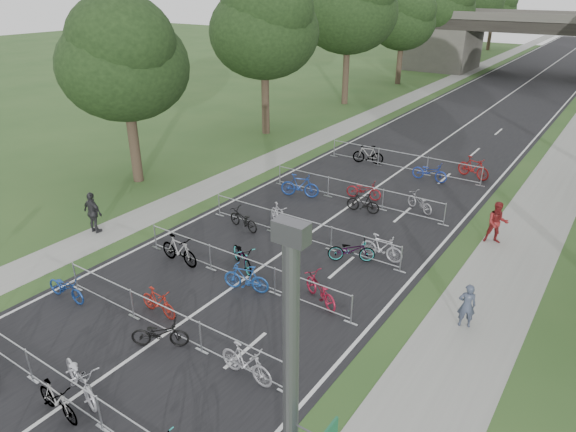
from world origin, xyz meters
name	(u,v)px	position (x,y,z in m)	size (l,w,h in m)	color
road	(503,99)	(0.00, 50.00, 0.01)	(11.00, 140.00, 0.01)	black
sidewalk_left	(426,91)	(-7.50, 50.00, 0.01)	(2.00, 140.00, 0.01)	gray
lane_markings	(503,100)	(0.00, 50.00, 0.00)	(0.12, 140.00, 0.00)	silver
overpass_bridge	(541,45)	(0.00, 65.00, 3.53)	(31.00, 8.00, 7.05)	#4B4A43
tree_left_0	(124,62)	(-11.39, 15.93, 6.49)	(6.72, 6.72, 10.25)	#33261C
tree_left_1	(265,28)	(-11.39, 27.93, 7.30)	(7.56, 7.56, 11.53)	#33261C
tree_left_2	(349,8)	(-11.39, 39.93, 8.12)	(8.40, 8.40, 12.81)	#33261C
tree_left_3	(404,20)	(-11.39, 51.93, 6.49)	(6.72, 6.72, 10.25)	#33261C
tree_left_4	(444,7)	(-11.39, 63.93, 7.30)	(7.56, 7.56, 11.53)	#33261C
tree_left_6	(495,7)	(-11.39, 87.93, 6.49)	(6.72, 6.72, 10.25)	#33261C
barrier_row_1	(62,388)	(0.00, 3.60, 0.55)	(9.70, 0.08, 1.10)	#ADB0B6
barrier_row_2	(165,320)	(0.00, 7.20, 0.55)	(9.70, 0.08, 1.10)	#ADB0B6
barrier_row_3	(241,269)	(0.00, 11.00, 0.55)	(9.70, 0.08, 1.10)	#ADB0B6
barrier_row_4	(300,229)	(0.00, 15.00, 0.55)	(9.70, 0.08, 1.10)	#ADB0B6
barrier_row_5	(355,193)	(0.00, 20.00, 0.55)	(9.70, 0.08, 1.10)	#ADB0B6
barrier_row_6	(402,161)	(0.00, 26.00, 0.55)	(9.70, 0.08, 1.10)	#ADB0B6
bike_5	(80,379)	(0.11, 4.07, 0.56)	(0.74, 2.13, 1.12)	#B7B7C0
bike_6	(57,400)	(0.24, 3.28, 0.51)	(0.48, 1.68, 1.01)	#ADB0B6
bike_8	(66,288)	(-4.30, 6.61, 0.48)	(0.63, 1.82, 0.95)	navy
bike_9	(158,302)	(-0.95, 7.80, 0.49)	(0.46, 1.62, 0.97)	maroon
bike_10	(160,333)	(0.32, 6.69, 0.47)	(0.62, 1.78, 0.93)	black
bike_11	(246,362)	(3.37, 7.08, 0.55)	(0.52, 1.85, 1.11)	#9E9DA4
bike_12	(179,250)	(-2.87, 10.66, 0.59)	(0.55, 1.96, 1.17)	#ADB0B6
bike_13	(242,256)	(-0.59, 11.80, 0.51)	(0.68, 1.95, 1.03)	#ADB0B6
bike_14	(246,278)	(0.55, 10.60, 0.53)	(0.50, 1.75, 1.05)	#1B4794
bike_15	(320,290)	(3.13, 11.47, 0.50)	(0.67, 1.92, 1.01)	maroon
bike_16	(243,220)	(-2.73, 14.49, 0.47)	(0.63, 1.80, 0.95)	black
bike_17	(279,215)	(-1.65, 15.75, 0.51)	(0.48, 1.69, 1.01)	#A7A6AD
bike_18	(351,250)	(2.66, 14.66, 0.49)	(0.65, 1.88, 0.99)	#ADB0B6
bike_19	(382,248)	(3.59, 15.45, 0.54)	(0.50, 1.79, 1.07)	#A5A5AD
bike_20	(300,186)	(-2.73, 19.14, 0.61)	(0.57, 2.02, 1.22)	navy
bike_21	(364,190)	(0.14, 20.75, 0.48)	(0.64, 1.83, 0.96)	maroon
bike_22	(363,203)	(0.87, 19.21, 0.50)	(0.47, 1.66, 1.00)	black
bike_23	(420,202)	(3.06, 20.90, 0.45)	(0.60, 1.72, 0.91)	gray
bike_25	(368,155)	(-2.19, 25.95, 0.57)	(0.54, 1.90, 1.14)	#ADB0B6
bike_26	(430,172)	(1.98, 25.20, 0.53)	(0.70, 2.00, 1.05)	navy
bike_27	(474,168)	(3.86, 27.02, 0.60)	(0.57, 2.01, 1.21)	maroon
pedestrian_a	(467,306)	(7.69, 12.97, 0.78)	(0.57, 0.37, 1.56)	#363E52
pedestrian_b	(497,223)	(6.96, 19.55, 0.93)	(0.90, 0.70, 1.85)	maroon
pedestrian_c	(93,213)	(-7.98, 10.53, 0.95)	(1.11, 0.46, 1.89)	#262629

